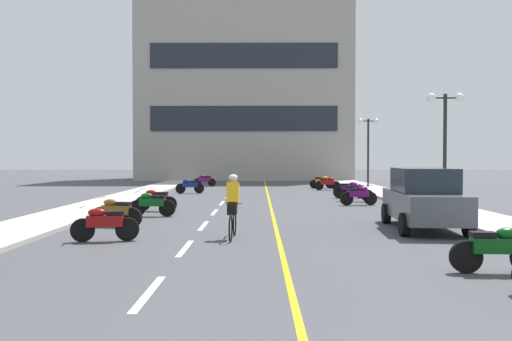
{
  "coord_description": "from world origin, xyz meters",
  "views": [
    {
      "loc": [
        -0.26,
        -2.03,
        2.13
      ],
      "look_at": [
        -0.36,
        14.82,
        1.71
      ],
      "focal_mm": 36.12,
      "sensor_mm": 36.0,
      "label": 1
    }
  ],
  "objects_px": {
    "parked_car_near": "(424,199)",
    "motorcycle_9": "(350,189)",
    "motorcycle_2": "(497,248)",
    "motorcycle_5": "(152,203)",
    "motorcycle_8": "(356,192)",
    "motorcycle_10": "(190,186)",
    "motorcycle_6": "(156,199)",
    "motorcycle_3": "(105,223)",
    "motorcycle_4": "(116,211)",
    "motorcycle_7": "(359,195)",
    "street_lamp_far": "(368,136)",
    "motorcycle_13": "(204,180)",
    "motorcycle_11": "(328,183)",
    "street_lamp_mid": "(445,123)",
    "cyclist_rider": "(233,205)",
    "motorcycle_12": "(322,182)"
  },
  "relations": [
    {
      "from": "street_lamp_mid",
      "to": "motorcycle_13",
      "type": "bearing_deg",
      "value": 122.56
    },
    {
      "from": "parked_car_near",
      "to": "motorcycle_10",
      "type": "height_order",
      "value": "parked_car_near"
    },
    {
      "from": "street_lamp_far",
      "to": "motorcycle_13",
      "type": "height_order",
      "value": "street_lamp_far"
    },
    {
      "from": "motorcycle_2",
      "to": "motorcycle_10",
      "type": "xyz_separation_m",
      "value": [
        -8.51,
        21.15,
        0.0
      ]
    },
    {
      "from": "motorcycle_4",
      "to": "motorcycle_8",
      "type": "height_order",
      "value": "same"
    },
    {
      "from": "motorcycle_3",
      "to": "motorcycle_11",
      "type": "xyz_separation_m",
      "value": [
        8.44,
        20.68,
        0.0
      ]
    },
    {
      "from": "motorcycle_13",
      "to": "cyclist_rider",
      "type": "bearing_deg",
      "value": -82.23
    },
    {
      "from": "motorcycle_6",
      "to": "street_lamp_mid",
      "type": "bearing_deg",
      "value": -0.11
    },
    {
      "from": "motorcycle_4",
      "to": "motorcycle_7",
      "type": "distance_m",
      "value": 11.45
    },
    {
      "from": "motorcycle_6",
      "to": "motorcycle_10",
      "type": "relative_size",
      "value": 1.01
    },
    {
      "from": "street_lamp_far",
      "to": "parked_car_near",
      "type": "relative_size",
      "value": 1.11
    },
    {
      "from": "motorcycle_4",
      "to": "motorcycle_8",
      "type": "distance_m",
      "value": 12.95
    },
    {
      "from": "motorcycle_7",
      "to": "motorcycle_6",
      "type": "bearing_deg",
      "value": -163.1
    },
    {
      "from": "motorcycle_11",
      "to": "motorcycle_13",
      "type": "distance_m",
      "value": 9.74
    },
    {
      "from": "motorcycle_8",
      "to": "parked_car_near",
      "type": "bearing_deg",
      "value": -89.02
    },
    {
      "from": "motorcycle_3",
      "to": "motorcycle_8",
      "type": "relative_size",
      "value": 1.01
    },
    {
      "from": "motorcycle_3",
      "to": "motorcycle_4",
      "type": "bearing_deg",
      "value": 100.0
    },
    {
      "from": "parked_car_near",
      "to": "motorcycle_9",
      "type": "relative_size",
      "value": 2.53
    },
    {
      "from": "street_lamp_far",
      "to": "motorcycle_13",
      "type": "xyz_separation_m",
      "value": [
        -11.71,
        2.29,
        -3.17
      ]
    },
    {
      "from": "motorcycle_4",
      "to": "motorcycle_9",
      "type": "bearing_deg",
      "value": 50.92
    },
    {
      "from": "parked_car_near",
      "to": "motorcycle_8",
      "type": "height_order",
      "value": "parked_car_near"
    },
    {
      "from": "parked_car_near",
      "to": "motorcycle_9",
      "type": "xyz_separation_m",
      "value": [
        -0.1,
        11.89,
        -0.44
      ]
    },
    {
      "from": "motorcycle_5",
      "to": "cyclist_rider",
      "type": "xyz_separation_m",
      "value": [
        3.19,
        -5.05,
        0.41
      ]
    },
    {
      "from": "motorcycle_3",
      "to": "motorcycle_12",
      "type": "xyz_separation_m",
      "value": [
        8.32,
        22.73,
        0.0
      ]
    },
    {
      "from": "motorcycle_3",
      "to": "motorcycle_9",
      "type": "relative_size",
      "value": 0.99
    },
    {
      "from": "parked_car_near",
      "to": "motorcycle_2",
      "type": "xyz_separation_m",
      "value": [
        -0.52,
        -5.84,
        -0.44
      ]
    },
    {
      "from": "motorcycle_2",
      "to": "motorcycle_11",
      "type": "relative_size",
      "value": 1.01
    },
    {
      "from": "motorcycle_4",
      "to": "motorcycle_11",
      "type": "relative_size",
      "value": 1.0
    },
    {
      "from": "motorcycle_3",
      "to": "motorcycle_13",
      "type": "relative_size",
      "value": 0.99
    },
    {
      "from": "parked_car_near",
      "to": "motorcycle_11",
      "type": "xyz_separation_m",
      "value": [
        -0.38,
        18.42,
        -0.44
      ]
    },
    {
      "from": "motorcycle_12",
      "to": "motorcycle_7",
      "type": "bearing_deg",
      "value": -89.63
    },
    {
      "from": "motorcycle_2",
      "to": "motorcycle_10",
      "type": "bearing_deg",
      "value": 111.92
    },
    {
      "from": "cyclist_rider",
      "to": "motorcycle_6",
      "type": "bearing_deg",
      "value": 116.4
    },
    {
      "from": "street_lamp_far",
      "to": "motorcycle_12",
      "type": "distance_m",
      "value": 4.54
    },
    {
      "from": "motorcycle_11",
      "to": "motorcycle_13",
      "type": "bearing_deg",
      "value": 151.83
    },
    {
      "from": "motorcycle_6",
      "to": "cyclist_rider",
      "type": "bearing_deg",
      "value": -63.6
    },
    {
      "from": "motorcycle_10",
      "to": "motorcycle_4",
      "type": "bearing_deg",
      "value": -91.12
    },
    {
      "from": "motorcycle_10",
      "to": "motorcycle_12",
      "type": "height_order",
      "value": "same"
    },
    {
      "from": "street_lamp_mid",
      "to": "parked_car_near",
      "type": "distance_m",
      "value": 6.24
    },
    {
      "from": "motorcycle_3",
      "to": "motorcycle_6",
      "type": "height_order",
      "value": "same"
    },
    {
      "from": "motorcycle_6",
      "to": "motorcycle_13",
      "type": "height_order",
      "value": "same"
    },
    {
      "from": "motorcycle_7",
      "to": "motorcycle_13",
      "type": "height_order",
      "value": "same"
    },
    {
      "from": "motorcycle_7",
      "to": "motorcycle_13",
      "type": "distance_m",
      "value": 17.5
    },
    {
      "from": "motorcycle_6",
      "to": "motorcycle_13",
      "type": "bearing_deg",
      "value": 89.87
    },
    {
      "from": "street_lamp_mid",
      "to": "motorcycle_8",
      "type": "bearing_deg",
      "value": 119.8
    },
    {
      "from": "motorcycle_3",
      "to": "cyclist_rider",
      "type": "distance_m",
      "value": 3.3
    },
    {
      "from": "motorcycle_3",
      "to": "motorcycle_12",
      "type": "bearing_deg",
      "value": 69.89
    },
    {
      "from": "motorcycle_10",
      "to": "street_lamp_mid",
      "type": "bearing_deg",
      "value": -41.59
    },
    {
      "from": "motorcycle_5",
      "to": "motorcycle_8",
      "type": "relative_size",
      "value": 1.02
    },
    {
      "from": "motorcycle_4",
      "to": "motorcycle_6",
      "type": "height_order",
      "value": "same"
    }
  ]
}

